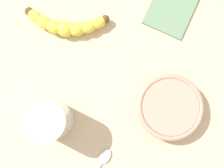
{
  "coord_description": "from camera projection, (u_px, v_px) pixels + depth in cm",
  "views": [
    {
      "loc": [
        -4.61,
        -5.03,
        68.53
      ],
      "look_at": [
        1.7,
        -2.96,
        5.0
      ],
      "focal_mm": 45.61,
      "sensor_mm": 36.0,
      "label": 1
    }
  ],
  "objects": [
    {
      "name": "wooden_tabletop",
      "position": [
        98.0,
        88.0,
        0.67
      ],
      "size": [
        120.0,
        120.0,
        3.0
      ],
      "primitive_type": "cube",
      "color": "#CAAE88",
      "rests_on": "ground"
    },
    {
      "name": "banana",
      "position": [
        66.0,
        25.0,
        0.65
      ],
      "size": [
        8.23,
        19.39,
        3.63
      ],
      "rotation": [
        0.0,
        0.0,
        4.92
      ],
      "color": "yellow",
      "rests_on": "wooden_tabletop"
    },
    {
      "name": "smoothie_glass",
      "position": [
        51.0,
        121.0,
        0.59
      ],
      "size": [
        8.23,
        8.23,
        11.94
      ],
      "color": "silver",
      "rests_on": "wooden_tabletop"
    },
    {
      "name": "ceramic_bowl",
      "position": [
        169.0,
        107.0,
        0.63
      ],
      "size": [
        14.67,
        14.67,
        4.04
      ],
      "color": "tan",
      "rests_on": "wooden_tabletop"
    },
    {
      "name": "teaspoon",
      "position": [
        103.0,
        159.0,
        0.64
      ],
      "size": [
        11.2,
        4.24,
        0.8
      ],
      "rotation": [
        0.0,
        0.0,
        6.03
      ],
      "color": "silver",
      "rests_on": "wooden_tabletop"
    },
    {
      "name": "folded_napkin",
      "position": [
        171.0,
        9.0,
        0.67
      ],
      "size": [
        12.93,
        11.39,
        0.6
      ],
      "primitive_type": "cube",
      "rotation": [
        0.0,
        0.0,
        -0.12
      ],
      "color": "slate",
      "rests_on": "wooden_tabletop"
    }
  ]
}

